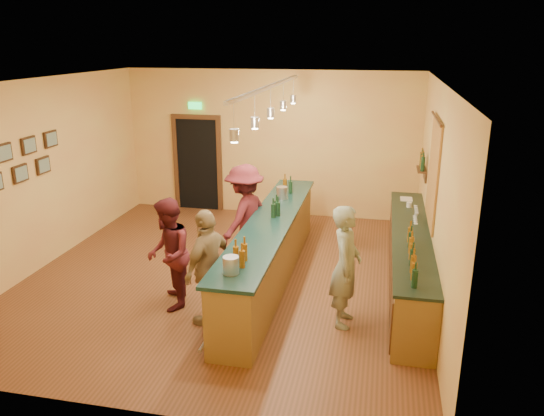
% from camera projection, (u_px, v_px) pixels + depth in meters
% --- Properties ---
extents(floor, '(7.00, 7.00, 0.00)m').
position_uv_depth(floor, '(227.00, 275.00, 8.94)').
color(floor, brown).
rests_on(floor, ground).
extents(ceiling, '(6.50, 7.00, 0.02)m').
position_uv_depth(ceiling, '(221.00, 81.00, 7.97)').
color(ceiling, silver).
rests_on(ceiling, wall_back).
extents(wall_back, '(6.50, 0.02, 3.20)m').
position_uv_depth(wall_back, '(270.00, 144.00, 11.72)').
color(wall_back, '#E19554').
rests_on(wall_back, floor).
extents(wall_front, '(6.50, 0.02, 3.20)m').
position_uv_depth(wall_front, '(120.00, 274.00, 5.19)').
color(wall_front, '#E19554').
rests_on(wall_front, floor).
extents(wall_left, '(0.02, 7.00, 3.20)m').
position_uv_depth(wall_left, '(43.00, 174.00, 9.10)').
color(wall_left, '#E19554').
rests_on(wall_left, floor).
extents(wall_right, '(0.02, 7.00, 3.20)m').
position_uv_depth(wall_right, '(435.00, 196.00, 7.81)').
color(wall_right, '#E19554').
rests_on(wall_right, floor).
extents(doorway, '(1.15, 0.09, 2.48)m').
position_uv_depth(doorway, '(198.00, 161.00, 12.17)').
color(doorway, black).
rests_on(doorway, wall_back).
extents(tapestry, '(0.03, 1.40, 1.60)m').
position_uv_depth(tapestry, '(433.00, 173.00, 8.12)').
color(tapestry, maroon).
rests_on(tapestry, wall_right).
extents(bottle_shelf, '(0.17, 0.55, 0.54)m').
position_uv_depth(bottle_shelf, '(423.00, 163.00, 9.58)').
color(bottle_shelf, '#4A2F16').
rests_on(bottle_shelf, wall_right).
extents(picture_grid, '(0.06, 2.20, 0.70)m').
position_uv_depth(picture_grid, '(13.00, 163.00, 8.28)').
color(picture_grid, '#382111').
rests_on(picture_grid, wall_left).
extents(back_counter, '(0.60, 4.55, 1.27)m').
position_uv_depth(back_counter, '(409.00, 259.00, 8.37)').
color(back_counter, brown).
rests_on(back_counter, floor).
extents(tasting_bar, '(0.73, 5.10, 1.38)m').
position_uv_depth(tasting_bar, '(271.00, 245.00, 8.60)').
color(tasting_bar, brown).
rests_on(tasting_bar, floor).
extents(pendant_track, '(0.11, 4.60, 0.50)m').
position_uv_depth(pendant_track, '(271.00, 97.00, 7.89)').
color(pendant_track, silver).
rests_on(pendant_track, ceiling).
extents(bartender, '(0.43, 0.64, 1.72)m').
position_uv_depth(bartender, '(346.00, 266.00, 7.19)').
color(bartender, gray).
rests_on(bartender, floor).
extents(customer_a, '(0.86, 0.97, 1.66)m').
position_uv_depth(customer_a, '(169.00, 254.00, 7.68)').
color(customer_a, '#59191E').
rests_on(customer_a, floor).
extents(customer_b, '(0.67, 1.05, 1.66)m').
position_uv_depth(customer_b, '(208.00, 267.00, 7.24)').
color(customer_b, '#997A51').
rests_on(customer_b, floor).
extents(customer_c, '(0.99, 1.32, 1.82)m').
position_uv_depth(customer_c, '(245.00, 217.00, 9.05)').
color(customer_c, '#59191E').
rests_on(customer_c, floor).
extents(bar_stool, '(0.34, 0.34, 0.70)m').
position_uv_depth(bar_stool, '(346.00, 218.00, 10.08)').
color(bar_stool, '#925C42').
rests_on(bar_stool, floor).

